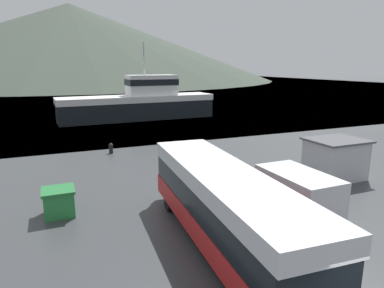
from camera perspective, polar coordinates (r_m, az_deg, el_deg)
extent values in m
plane|color=slate|center=(149.03, -20.35, 9.55)|extent=(240.00, 240.00, 0.00)
cone|color=#3D473D|center=(181.29, -19.50, 15.71)|extent=(190.93, 190.93, 35.46)
cube|color=red|center=(13.74, 5.26, -13.17)|extent=(3.26, 11.41, 0.91)
cube|color=black|center=(13.34, 5.35, -9.39)|extent=(3.20, 11.18, 1.04)
cube|color=silver|center=(13.04, 5.43, -5.94)|extent=(3.26, 11.41, 0.65)
cube|color=black|center=(18.40, -1.92, -3.58)|extent=(2.24, 0.20, 1.41)
cylinder|color=black|center=(16.98, -3.84, -9.55)|extent=(0.36, 0.92, 0.90)
cylinder|color=black|center=(17.65, 3.29, -8.65)|extent=(0.36, 0.92, 0.90)
cube|color=silver|center=(16.13, 17.19, -7.98)|extent=(2.12, 3.83, 1.98)
cube|color=silver|center=(18.28, 11.57, -6.63)|extent=(2.09, 1.65, 1.09)
cube|color=black|center=(17.39, 13.20, -4.64)|extent=(1.76, 0.08, 0.69)
cylinder|color=black|center=(17.82, 9.41, -8.94)|extent=(0.23, 0.70, 0.70)
cylinder|color=black|center=(18.83, 14.21, -7.95)|extent=(0.23, 0.70, 0.70)
cylinder|color=black|center=(15.35, 16.37, -13.05)|extent=(0.23, 0.70, 0.70)
cylinder|color=black|center=(16.52, 21.44, -11.53)|extent=(0.23, 0.70, 0.70)
cube|color=black|center=(45.58, -9.04, 6.03)|extent=(20.12, 5.06, 3.08)
cube|color=white|center=(45.45, -9.09, 7.48)|extent=(20.32, 5.11, 0.77)
cube|color=white|center=(45.92, -6.74, 9.73)|extent=(6.51, 3.23, 2.62)
cube|color=black|center=(45.90, -6.75, 10.22)|extent=(6.64, 3.32, 0.78)
cylinder|color=#B2B2B7|center=(45.56, -8.03, 13.88)|extent=(0.20, 0.20, 4.08)
cube|color=#287F3D|center=(17.56, -21.28, -9.20)|extent=(1.33, 1.31, 1.17)
cube|color=#226C34|center=(17.33, -21.46, -7.21)|extent=(1.47, 1.45, 0.13)
cube|color=#B2B2B7|center=(23.21, 22.74, -2.42)|extent=(3.11, 2.55, 2.38)
cube|color=#4C4C51|center=(22.93, 23.01, 0.59)|extent=(3.43, 2.81, 0.12)
cube|color=maroon|center=(47.32, -13.89, 4.74)|extent=(3.32, 5.76, 0.91)
cylinder|color=black|center=(28.37, -13.34, -0.96)|extent=(0.31, 0.31, 0.56)
sphere|color=black|center=(28.29, -13.38, -0.23)|extent=(0.36, 0.36, 0.36)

